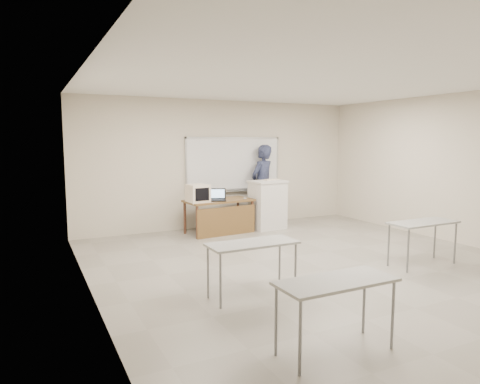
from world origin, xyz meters
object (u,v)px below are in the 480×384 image
instructor_desk (221,209)px  laptop (217,198)px  keyboard (272,180)px  whiteboard (234,165)px  podium (268,205)px  presenter (262,185)px  mouse (245,198)px  crt_monitor (198,193)px

instructor_desk → laptop: bearing=-178.7°
instructor_desk → keyboard: bearing=-0.9°
whiteboard → podium: whiteboard is taller
laptop → instructor_desk: bearing=28.4°
keyboard → presenter: (0.04, 0.50, -0.16)m
mouse → instructor_desk: bearing=157.5°
whiteboard → crt_monitor: bearing=-147.6°
crt_monitor → whiteboard: bearing=28.6°
instructor_desk → keyboard: size_ratio=3.72×
whiteboard → laptop: 1.31m
keyboard → instructor_desk: bearing=172.4°
keyboard → laptop: bearing=172.6°
instructor_desk → presenter: presenter is taller
podium → crt_monitor: (-1.75, -0.02, 0.37)m
instructor_desk → laptop: size_ratio=4.28×
instructor_desk → podium: podium is taller
keyboard → presenter: size_ratio=0.21×
podium → keyboard: keyboard is taller
instructor_desk → presenter: 1.57m
laptop → mouse: size_ratio=3.74×
whiteboard → instructor_desk: bearing=-131.9°
podium → crt_monitor: size_ratio=2.44×
laptop → keyboard: 1.49m
crt_monitor → presenter: (1.94, 0.60, 0.04)m
podium → instructor_desk: bearing=174.9°
mouse → keyboard: size_ratio=0.23×
mouse → presenter: bearing=25.7°
whiteboard → keyboard: whiteboard is taller
podium → mouse: podium is taller
podium → keyboard: (0.15, 0.08, 0.57)m
mouse → podium: bearing=-4.6°
laptop → mouse: bearing=15.5°
podium → laptop: size_ratio=3.23×
crt_monitor → keyboard: (1.90, 0.10, 0.21)m
whiteboard → mouse: 1.13m
laptop → presenter: bearing=44.3°
podium → presenter: size_ratio=0.58×
laptop → presenter: presenter is taller
keyboard → crt_monitor: bearing=171.7°
podium → presenter: bearing=66.6°
crt_monitor → laptop: bearing=-3.5°
instructor_desk → laptop: laptop is taller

